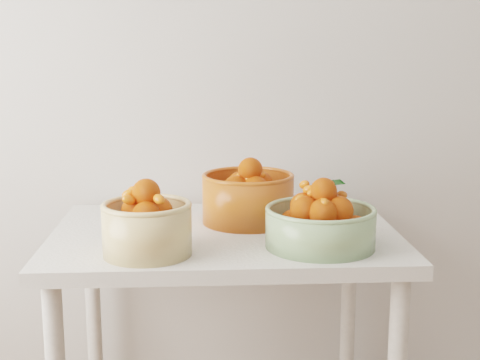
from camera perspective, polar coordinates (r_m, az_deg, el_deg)
The scene contains 4 objects.
table at distance 1.98m, azimuth -1.30°, elevation -7.02°, with size 1.00×0.70×0.75m.
bowl_cream at distance 1.73m, azimuth -7.95°, elevation -3.93°, with size 0.30×0.30×0.20m.
bowl_green at distance 1.79m, azimuth 6.89°, elevation -3.65°, with size 0.32×0.32×0.19m.
bowl_orange at distance 2.03m, azimuth 0.72°, elevation -1.45°, with size 0.34×0.34×0.20m.
Camera 1 is at (-0.38, -0.28, 1.27)m, focal length 50.00 mm.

